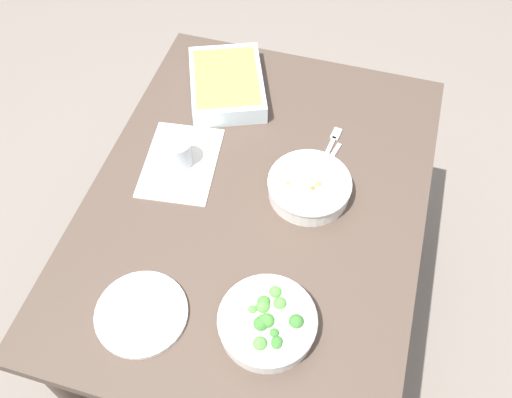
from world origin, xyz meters
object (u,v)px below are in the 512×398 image
(stew_bowl, at_px, (309,186))
(drink_cup, at_px, (179,154))
(broccoli_bowl, at_px, (268,322))
(side_plate, at_px, (141,314))
(spoon_by_stew, at_px, (323,170))
(fork_on_table, at_px, (330,146))
(baking_dish, at_px, (227,83))

(stew_bowl, distance_m, drink_cup, 0.37)
(broccoli_bowl, relative_size, side_plate, 1.04)
(broccoli_bowl, bearing_deg, spoon_by_stew, -3.03)
(stew_bowl, distance_m, fork_on_table, 0.19)
(drink_cup, distance_m, spoon_by_stew, 0.40)
(side_plate, relative_size, fork_on_table, 1.24)
(side_plate, xyz_separation_m, fork_on_table, (0.64, -0.32, -0.00))
(side_plate, xyz_separation_m, spoon_by_stew, (0.54, -0.32, -0.00))
(spoon_by_stew, height_order, fork_on_table, spoon_by_stew)
(stew_bowl, xyz_separation_m, spoon_by_stew, (0.09, -0.02, -0.03))
(drink_cup, bearing_deg, baking_dish, -6.92)
(baking_dish, xyz_separation_m, spoon_by_stew, (-0.23, -0.36, -0.03))
(fork_on_table, bearing_deg, broccoli_bowl, 177.23)
(stew_bowl, xyz_separation_m, drink_cup, (0.00, 0.37, 0.01))
(baking_dish, distance_m, spoon_by_stew, 0.43)
(stew_bowl, xyz_separation_m, fork_on_table, (0.18, -0.02, -0.03))
(fork_on_table, bearing_deg, drink_cup, 114.08)
(broccoli_bowl, bearing_deg, fork_on_table, -2.77)
(stew_bowl, height_order, spoon_by_stew, stew_bowl)
(baking_dish, bearing_deg, stew_bowl, -133.44)
(side_plate, distance_m, fork_on_table, 0.71)
(drink_cup, bearing_deg, spoon_by_stew, -78.31)
(fork_on_table, bearing_deg, side_plate, 153.17)
(spoon_by_stew, relative_size, fork_on_table, 0.98)
(baking_dish, bearing_deg, fork_on_table, -110.73)
(stew_bowl, bearing_deg, broccoli_bowl, 179.31)
(broccoli_bowl, distance_m, fork_on_table, 0.59)
(drink_cup, height_order, fork_on_table, drink_cup)
(stew_bowl, height_order, broccoli_bowl, broccoli_bowl)
(baking_dish, distance_m, drink_cup, 0.31)
(spoon_by_stew, bearing_deg, side_plate, 149.43)
(broccoli_bowl, bearing_deg, drink_cup, 42.07)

